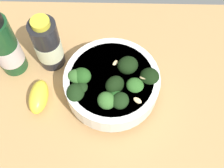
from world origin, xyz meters
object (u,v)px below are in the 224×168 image
at_px(lemon_wedge, 39,97).
at_px(bottle_tall, 48,45).
at_px(bowl_of_broccoli, 112,84).
at_px(bottle_short, 5,47).

relative_size(lemon_wedge, bottle_tall, 0.55).
distance_m(bowl_of_broccoli, lemon_wedge, 0.16).
distance_m(bowl_of_broccoli, bottle_short, 0.25).
bearing_deg(bowl_of_broccoli, bottle_tall, 59.72).
relative_size(lemon_wedge, bottle_short, 0.45).
height_order(bowl_of_broccoli, lemon_wedge, bowl_of_broccoli).
xyz_separation_m(lemon_wedge, bottle_short, (0.09, 0.07, 0.06)).
distance_m(lemon_wedge, bottle_tall, 0.12).
xyz_separation_m(lemon_wedge, bottle_tall, (0.11, -0.02, 0.05)).
height_order(lemon_wedge, bottle_short, bottle_short).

